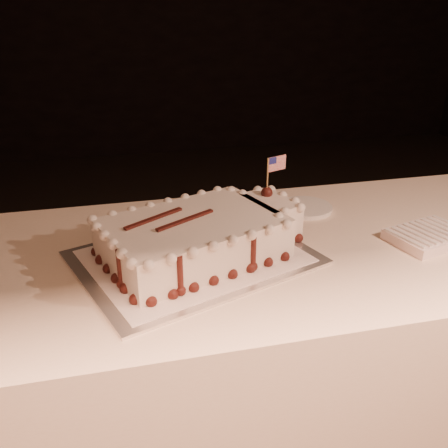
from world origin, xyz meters
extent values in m
cube|color=beige|center=(0.00, 0.60, 0.38)|extent=(2.40, 0.80, 0.75)
cube|color=silver|center=(-0.23, 0.58, 0.75)|extent=(0.68, 0.59, 0.01)
cube|color=white|center=(-0.23, 0.58, 0.76)|extent=(0.61, 0.53, 0.00)
cube|color=white|center=(-0.23, 0.58, 0.81)|extent=(0.50, 0.41, 0.10)
cube|color=white|center=(0.00, 0.66, 0.81)|extent=(0.15, 0.19, 0.10)
sphere|color=#4C1813|center=(-0.36, 0.38, 0.77)|extent=(0.03, 0.03, 0.03)
sphere|color=#4C1813|center=(-0.31, 0.40, 0.77)|extent=(0.03, 0.03, 0.03)
sphere|color=#4C1813|center=(-0.26, 0.41, 0.77)|extent=(0.03, 0.03, 0.03)
sphere|color=#4C1813|center=(-0.21, 0.43, 0.77)|extent=(0.03, 0.03, 0.03)
sphere|color=#4C1813|center=(-0.16, 0.45, 0.77)|extent=(0.03, 0.03, 0.03)
sphere|color=#4C1813|center=(-0.11, 0.47, 0.77)|extent=(0.03, 0.03, 0.03)
sphere|color=#4C1813|center=(-0.06, 0.49, 0.77)|extent=(0.03, 0.03, 0.03)
sphere|color=#4C1813|center=(-0.01, 0.50, 0.77)|extent=(0.03, 0.03, 0.03)
sphere|color=#4C1813|center=(-0.02, 0.55, 0.77)|extent=(0.03, 0.03, 0.03)
sphere|color=#4C1813|center=(0.01, 0.58, 0.77)|extent=(0.03, 0.03, 0.03)
sphere|color=#4C1813|center=(0.06, 0.59, 0.77)|extent=(0.03, 0.03, 0.03)
sphere|color=#4C1813|center=(0.06, 0.63, 0.77)|extent=(0.03, 0.03, 0.03)
sphere|color=#4C1813|center=(0.04, 0.68, 0.77)|extent=(0.03, 0.03, 0.03)
sphere|color=#4C1813|center=(0.02, 0.73, 0.77)|extent=(0.03, 0.03, 0.03)
sphere|color=#4C1813|center=(-0.01, 0.74, 0.77)|extent=(0.03, 0.03, 0.03)
sphere|color=#4C1813|center=(-0.06, 0.72, 0.77)|extent=(0.03, 0.03, 0.03)
sphere|color=#4C1813|center=(-0.09, 0.75, 0.77)|extent=(0.03, 0.03, 0.03)
sphere|color=#4C1813|center=(-0.13, 0.76, 0.77)|extent=(0.03, 0.03, 0.03)
sphere|color=#4C1813|center=(-0.18, 0.75, 0.77)|extent=(0.03, 0.03, 0.03)
sphere|color=#4C1813|center=(-0.23, 0.73, 0.77)|extent=(0.03, 0.03, 0.03)
sphere|color=#4C1813|center=(-0.28, 0.71, 0.77)|extent=(0.03, 0.03, 0.03)
sphere|color=#4C1813|center=(-0.33, 0.69, 0.77)|extent=(0.03, 0.03, 0.03)
sphere|color=#4C1813|center=(-0.38, 0.68, 0.77)|extent=(0.03, 0.03, 0.03)
sphere|color=#4C1813|center=(-0.43, 0.66, 0.77)|extent=(0.03, 0.03, 0.03)
sphere|color=#4C1813|center=(-0.48, 0.64, 0.77)|extent=(0.03, 0.03, 0.03)
sphere|color=#4C1813|center=(-0.47, 0.59, 0.77)|extent=(0.03, 0.03, 0.03)
sphere|color=#4C1813|center=(-0.45, 0.54, 0.77)|extent=(0.03, 0.03, 0.03)
sphere|color=#4C1813|center=(-0.43, 0.49, 0.77)|extent=(0.03, 0.03, 0.03)
sphere|color=#4C1813|center=(-0.41, 0.44, 0.77)|extent=(0.03, 0.03, 0.03)
sphere|color=#4C1813|center=(-0.39, 0.39, 0.77)|extent=(0.03, 0.03, 0.03)
sphere|color=white|center=(-0.36, 0.38, 0.86)|extent=(0.03, 0.03, 0.03)
sphere|color=white|center=(-0.31, 0.40, 0.86)|extent=(0.03, 0.03, 0.03)
sphere|color=white|center=(-0.26, 0.41, 0.86)|extent=(0.03, 0.03, 0.03)
sphere|color=white|center=(-0.21, 0.43, 0.86)|extent=(0.03, 0.03, 0.03)
sphere|color=white|center=(-0.16, 0.45, 0.86)|extent=(0.03, 0.03, 0.03)
sphere|color=white|center=(-0.11, 0.47, 0.86)|extent=(0.03, 0.03, 0.03)
sphere|color=white|center=(-0.06, 0.49, 0.86)|extent=(0.03, 0.03, 0.03)
sphere|color=white|center=(-0.01, 0.50, 0.86)|extent=(0.03, 0.03, 0.03)
sphere|color=white|center=(-0.02, 0.55, 0.86)|extent=(0.03, 0.03, 0.03)
sphere|color=white|center=(0.01, 0.58, 0.86)|extent=(0.03, 0.03, 0.03)
sphere|color=white|center=(0.06, 0.59, 0.86)|extent=(0.03, 0.03, 0.03)
sphere|color=white|center=(0.06, 0.63, 0.86)|extent=(0.03, 0.03, 0.03)
sphere|color=white|center=(0.04, 0.68, 0.86)|extent=(0.03, 0.03, 0.03)
sphere|color=white|center=(0.02, 0.73, 0.86)|extent=(0.03, 0.03, 0.03)
sphere|color=white|center=(-0.01, 0.74, 0.86)|extent=(0.03, 0.03, 0.03)
sphere|color=white|center=(-0.06, 0.72, 0.86)|extent=(0.03, 0.03, 0.03)
sphere|color=white|center=(-0.09, 0.75, 0.86)|extent=(0.03, 0.03, 0.03)
sphere|color=white|center=(-0.13, 0.76, 0.86)|extent=(0.03, 0.03, 0.03)
sphere|color=white|center=(-0.18, 0.75, 0.86)|extent=(0.03, 0.03, 0.03)
sphere|color=white|center=(-0.23, 0.73, 0.86)|extent=(0.03, 0.03, 0.03)
sphere|color=white|center=(-0.28, 0.71, 0.86)|extent=(0.03, 0.03, 0.03)
sphere|color=white|center=(-0.33, 0.69, 0.86)|extent=(0.03, 0.03, 0.03)
sphere|color=white|center=(-0.38, 0.68, 0.86)|extent=(0.03, 0.03, 0.03)
sphere|color=white|center=(-0.43, 0.66, 0.86)|extent=(0.03, 0.03, 0.03)
sphere|color=white|center=(-0.48, 0.64, 0.86)|extent=(0.03, 0.03, 0.03)
sphere|color=white|center=(-0.47, 0.59, 0.86)|extent=(0.03, 0.03, 0.03)
sphere|color=white|center=(-0.45, 0.54, 0.86)|extent=(0.03, 0.03, 0.03)
sphere|color=white|center=(-0.43, 0.49, 0.86)|extent=(0.03, 0.03, 0.03)
sphere|color=white|center=(-0.41, 0.44, 0.86)|extent=(0.03, 0.03, 0.03)
sphere|color=white|center=(-0.39, 0.39, 0.86)|extent=(0.03, 0.03, 0.03)
cylinder|color=#4C1813|center=(-0.29, 0.40, 0.81)|extent=(0.01, 0.01, 0.09)
sphere|color=#4C1813|center=(-0.29, 0.40, 0.77)|extent=(0.02, 0.02, 0.02)
cylinder|color=#4C1813|center=(-0.11, 0.47, 0.81)|extent=(0.01, 0.01, 0.09)
sphere|color=#4C1813|center=(-0.11, 0.47, 0.77)|extent=(0.02, 0.02, 0.02)
cylinder|color=#4C1813|center=(0.00, 0.57, 0.81)|extent=(0.01, 0.01, 0.09)
sphere|color=#4C1813|center=(0.00, 0.57, 0.77)|extent=(0.02, 0.02, 0.02)
cylinder|color=#4C1813|center=(0.03, 0.72, 0.81)|extent=(0.01, 0.01, 0.09)
sphere|color=#4C1813|center=(0.03, 0.72, 0.77)|extent=(0.02, 0.02, 0.02)
cylinder|color=#4C1813|center=(-0.10, 0.77, 0.81)|extent=(0.01, 0.01, 0.09)
sphere|color=#4C1813|center=(-0.10, 0.77, 0.77)|extent=(0.02, 0.02, 0.02)
cylinder|color=#4C1813|center=(-0.28, 0.71, 0.81)|extent=(0.01, 0.01, 0.09)
sphere|color=#4C1813|center=(-0.28, 0.71, 0.77)|extent=(0.02, 0.02, 0.02)
cylinder|color=#4C1813|center=(-0.47, 0.64, 0.81)|extent=(0.01, 0.01, 0.09)
sphere|color=#4C1813|center=(-0.47, 0.64, 0.77)|extent=(0.02, 0.02, 0.02)
cylinder|color=#4C1813|center=(-0.42, 0.46, 0.81)|extent=(0.01, 0.01, 0.09)
sphere|color=#4C1813|center=(-0.42, 0.46, 0.77)|extent=(0.02, 0.02, 0.02)
cube|color=#4C1813|center=(-0.33, 0.60, 0.87)|extent=(0.15, 0.10, 0.01)
cube|color=#4C1813|center=(-0.25, 0.57, 0.87)|extent=(0.16, 0.10, 0.01)
sphere|color=#4C1813|center=(0.00, 0.69, 0.87)|extent=(0.03, 0.03, 0.03)
cylinder|color=#B2844C|center=(0.00, 0.69, 0.91)|extent=(0.00, 0.00, 0.12)
cube|color=red|center=(0.03, 0.70, 0.95)|extent=(0.06, 0.02, 0.04)
cube|color=navy|center=(0.01, 0.70, 0.96)|extent=(0.02, 0.01, 0.02)
cube|color=white|center=(0.41, 0.53, 0.76)|extent=(0.24, 0.20, 0.03)
cube|color=white|center=(0.32, 0.50, 0.78)|extent=(0.05, 0.13, 0.01)
cube|color=white|center=(0.35, 0.51, 0.78)|extent=(0.05, 0.13, 0.01)
cube|color=white|center=(0.37, 0.52, 0.78)|extent=(0.05, 0.13, 0.01)
cube|color=white|center=(0.39, 0.52, 0.78)|extent=(0.05, 0.13, 0.01)
cube|color=white|center=(0.41, 0.53, 0.78)|extent=(0.05, 0.13, 0.01)
cube|color=white|center=(0.44, 0.53, 0.78)|extent=(0.05, 0.13, 0.01)
cube|color=white|center=(0.46, 0.54, 0.78)|extent=(0.05, 0.13, 0.01)
cube|color=white|center=(0.48, 0.55, 0.78)|extent=(0.05, 0.13, 0.01)
cylinder|color=white|center=(0.17, 0.81, 0.76)|extent=(0.17, 0.17, 0.01)
camera|label=1|loc=(-0.42, -0.54, 1.38)|focal=40.00mm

